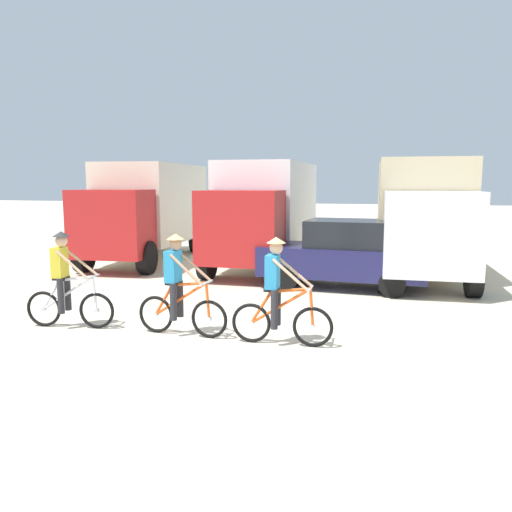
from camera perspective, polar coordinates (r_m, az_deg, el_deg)
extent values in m
plane|color=beige|center=(8.48, -3.24, -10.45)|extent=(120.00, 120.00, 0.00)
cube|color=beige|center=(18.89, -11.19, 5.83)|extent=(2.82, 5.38, 2.70)
cube|color=#B21E1E|center=(15.81, -15.68, 3.45)|extent=(2.32, 1.68, 2.00)
cube|color=black|center=(15.17, -16.89, 4.55)|extent=(2.02, 0.25, 0.80)
cylinder|color=black|center=(15.59, -12.01, -0.18)|extent=(0.40, 1.02, 1.00)
cylinder|color=black|center=(16.48, -18.58, 0.01)|extent=(0.40, 1.02, 1.00)
cylinder|color=black|center=(20.25, -6.62, 1.81)|extent=(0.40, 1.02, 1.00)
cylinder|color=black|center=(20.94, -11.97, 1.90)|extent=(0.40, 1.02, 1.00)
cube|color=white|center=(17.22, 1.47, 5.77)|extent=(2.45, 5.22, 2.70)
cube|color=#B21E1E|center=(13.97, -1.72, 3.18)|extent=(2.22, 1.52, 2.00)
cube|color=black|center=(13.28, -2.57, 4.43)|extent=(2.02, 0.10, 0.80)
cylinder|color=black|center=(13.94, 2.44, -0.98)|extent=(0.33, 1.00, 1.00)
cylinder|color=black|center=(14.50, -5.46, -0.66)|extent=(0.33, 1.00, 1.00)
cylinder|color=black|center=(18.80, 5.66, 1.34)|extent=(0.33, 1.00, 1.00)
cylinder|color=black|center=(19.22, -0.36, 1.53)|extent=(0.33, 1.00, 1.00)
cube|color=#CCB78E|center=(16.24, 17.68, 5.26)|extent=(2.62, 5.30, 2.70)
cube|color=silver|center=(12.90, 18.84, 2.34)|extent=(2.26, 1.59, 2.00)
cube|color=black|center=(12.17, 19.25, 3.65)|extent=(2.03, 0.17, 0.80)
cylinder|color=black|center=(13.27, 22.98, -2.08)|extent=(0.36, 1.01, 1.00)
cylinder|color=black|center=(13.06, 14.14, -1.84)|extent=(0.36, 1.01, 1.00)
cylinder|color=black|center=(18.15, 20.24, 0.64)|extent=(0.36, 1.01, 1.00)
cylinder|color=black|center=(17.99, 13.79, 0.85)|extent=(0.36, 1.01, 1.00)
cube|color=#1E1E4C|center=(13.46, 9.62, -0.55)|extent=(4.30, 2.01, 0.76)
cube|color=black|center=(13.35, 10.32, 2.48)|extent=(2.19, 1.72, 0.68)
cylinder|color=black|center=(13.04, 3.37, -2.42)|extent=(0.65, 0.26, 0.64)
cylinder|color=black|center=(14.53, 4.99, -1.35)|extent=(0.65, 0.26, 0.64)
cylinder|color=black|center=(12.62, 14.86, -3.03)|extent=(0.65, 0.26, 0.64)
cylinder|color=black|center=(14.16, 15.29, -1.86)|extent=(0.65, 0.26, 0.64)
torus|color=black|center=(10.07, -17.23, -5.81)|extent=(0.68, 0.15, 0.68)
cylinder|color=silver|center=(10.07, -17.23, -5.81)|extent=(0.09, 0.09, 0.08)
torus|color=black|center=(10.55, -22.44, -5.44)|extent=(0.68, 0.15, 0.68)
cylinder|color=silver|center=(10.55, -22.44, -5.44)|extent=(0.09, 0.09, 0.08)
cylinder|color=silver|center=(10.24, -20.11, -3.87)|extent=(1.02, 0.19, 0.68)
cylinder|color=silver|center=(10.11, -19.32, -2.37)|extent=(0.66, 0.14, 0.13)
cylinder|color=silver|center=(10.41, -21.70, -4.00)|extent=(0.39, 0.10, 0.59)
cylinder|color=silver|center=(10.01, -17.44, -4.02)|extent=(0.11, 0.06, 0.64)
cylinder|color=silver|center=(9.96, -17.65, -2.21)|extent=(0.10, 0.52, 0.04)
cube|color=black|center=(10.27, -20.95, -2.36)|extent=(0.25, 0.15, 0.06)
cube|color=gold|center=(10.21, -20.94, -0.65)|extent=(0.24, 0.34, 0.56)
sphere|color=tan|center=(10.13, -20.75, 1.58)|extent=(0.22, 0.22, 0.22)
cone|color=#333333|center=(10.12, -20.79, 2.31)|extent=(0.32, 0.32, 0.10)
cylinder|color=#26262B|center=(10.40, -20.14, -3.87)|extent=(0.12, 0.12, 0.66)
cylinder|color=#26262B|center=(10.17, -20.81, -4.16)|extent=(0.12, 0.12, 0.66)
cylinder|color=tan|center=(10.21, -18.79, -0.62)|extent=(0.63, 0.17, 0.53)
cylinder|color=tan|center=(9.90, -19.71, -0.94)|extent=(0.63, 0.09, 0.53)
torus|color=black|center=(9.09, -5.20, -6.97)|extent=(0.68, 0.10, 0.68)
cylinder|color=silver|center=(9.09, -5.20, -6.97)|extent=(0.08, 0.08, 0.08)
torus|color=black|center=(9.54, -11.02, -6.35)|extent=(0.68, 0.10, 0.68)
cylinder|color=silver|center=(9.54, -11.02, -6.35)|extent=(0.08, 0.08, 0.08)
cylinder|color=#E05119|center=(9.24, -8.36, -4.73)|extent=(1.03, 0.11, 0.68)
cylinder|color=#E05119|center=(9.10, -7.43, -3.10)|extent=(0.66, 0.09, 0.13)
cylinder|color=#E05119|center=(9.40, -10.15, -4.80)|extent=(0.39, 0.07, 0.59)
cylinder|color=#E05119|center=(9.02, -5.37, -5.00)|extent=(0.10, 0.06, 0.64)
cylinder|color=silver|center=(8.96, -5.55, -2.99)|extent=(0.07, 0.52, 0.04)
cube|color=black|center=(9.25, -9.26, -3.02)|extent=(0.25, 0.13, 0.06)
cube|color=teal|center=(9.19, -9.19, -1.13)|extent=(0.22, 0.33, 0.56)
sphere|color=#A87A5B|center=(9.11, -8.91, 1.33)|extent=(0.22, 0.22, 0.22)
cone|color=tan|center=(9.09, -8.93, 2.15)|extent=(0.32, 0.32, 0.10)
cylinder|color=#26262B|center=(9.39, -8.41, -4.71)|extent=(0.12, 0.12, 0.66)
cylinder|color=#26262B|center=(9.17, -9.15, -5.04)|extent=(0.12, 0.12, 0.66)
cylinder|color=#A87A5B|center=(9.20, -6.81, -1.17)|extent=(0.63, 0.06, 0.53)
cylinder|color=#A87A5B|center=(8.88, -7.79, -1.52)|extent=(0.63, 0.13, 0.53)
torus|color=black|center=(8.62, 6.31, -7.82)|extent=(0.68, 0.08, 0.68)
cylinder|color=silver|center=(8.62, 6.31, -7.82)|extent=(0.08, 0.08, 0.08)
torus|color=black|center=(8.81, -0.53, -7.42)|extent=(0.68, 0.08, 0.68)
cylinder|color=silver|center=(8.81, -0.53, -7.42)|extent=(0.08, 0.08, 0.08)
cylinder|color=#E05119|center=(8.62, 2.70, -5.58)|extent=(1.03, 0.07, 0.68)
cylinder|color=#E05119|center=(8.53, 3.85, -3.81)|extent=(0.66, 0.07, 0.13)
cylinder|color=#E05119|center=(8.70, 0.57, -5.72)|extent=(0.39, 0.06, 0.59)
cylinder|color=#E05119|center=(8.54, 6.18, -5.75)|extent=(0.10, 0.05, 0.64)
cylinder|color=silver|center=(8.47, 6.04, -3.64)|extent=(0.05, 0.52, 0.04)
cube|color=black|center=(8.59, 1.70, -3.77)|extent=(0.24, 0.13, 0.06)
cube|color=teal|center=(8.53, 1.84, -1.74)|extent=(0.21, 0.32, 0.56)
sphere|color=tan|center=(8.46, 2.25, 0.91)|extent=(0.22, 0.22, 0.22)
cone|color=tan|center=(8.44, 2.25, 1.79)|extent=(0.32, 0.32, 0.10)
cylinder|color=#26262B|center=(8.77, 2.38, -5.55)|extent=(0.12, 0.12, 0.66)
cylinder|color=#26262B|center=(8.52, 2.03, -5.95)|extent=(0.12, 0.12, 0.66)
cylinder|color=tan|center=(8.65, 4.28, -1.73)|extent=(0.63, 0.11, 0.53)
cylinder|color=tan|center=(8.30, 3.86, -2.14)|extent=(0.63, 0.08, 0.53)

